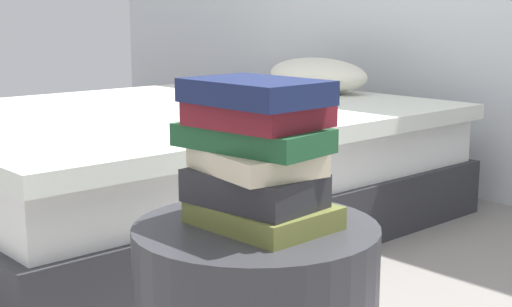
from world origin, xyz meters
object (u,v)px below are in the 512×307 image
at_px(book_olive, 263,215).
at_px(book_forest, 253,137).
at_px(bed, 181,162).
at_px(book_maroon, 258,114).
at_px(book_navy, 255,91).
at_px(book_charcoal, 255,188).
at_px(book_cream, 256,160).

relative_size(book_olive, book_forest, 0.88).
distance_m(bed, book_forest, 1.56).
relative_size(book_maroon, book_navy, 0.91).
bearing_deg(book_charcoal, book_olive, 54.03).
bearing_deg(bed, book_maroon, -30.24).
bearing_deg(book_charcoal, book_navy, -31.31).
height_order(book_forest, book_navy, book_navy).
height_order(book_charcoal, book_forest, book_forest).
distance_m(bed, book_charcoal, 1.56).
distance_m(book_charcoal, book_navy, 0.18).
xyz_separation_m(book_olive, book_navy, (-0.00, -0.02, 0.24)).
height_order(bed, book_cream, bed).
height_order(bed, book_navy, book_navy).
bearing_deg(book_cream, bed, 157.86).
xyz_separation_m(book_cream, book_navy, (0.01, -0.01, 0.13)).
relative_size(bed, book_forest, 6.97).
bearing_deg(book_navy, book_maroon, 122.93).
xyz_separation_m(bed, book_navy, (1.32, -0.79, 0.45)).
distance_m(book_charcoal, book_maroon, 0.14).
height_order(book_forest, book_maroon, book_maroon).
distance_m(book_forest, book_navy, 0.09).
xyz_separation_m(book_forest, book_navy, (0.02, -0.01, 0.09)).
height_order(bed, book_charcoal, bed).
distance_m(bed, book_cream, 1.56).
distance_m(bed, book_maroon, 1.57).
bearing_deg(book_olive, book_cream, -161.28).
distance_m(book_olive, book_cream, 0.11).
xyz_separation_m(book_charcoal, book_navy, (0.00, -0.00, 0.18)).
bearing_deg(book_navy, book_forest, 151.05).
bearing_deg(book_maroon, book_cream, -73.91).
relative_size(book_charcoal, book_navy, 0.97).
height_order(book_olive, book_cream, book_cream).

